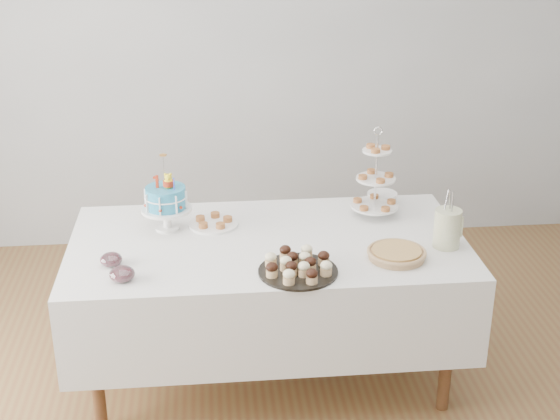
{
  "coord_description": "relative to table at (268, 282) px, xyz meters",
  "views": [
    {
      "loc": [
        -0.27,
        -3.11,
        2.39
      ],
      "look_at": [
        0.06,
        0.3,
        0.93
      ],
      "focal_mm": 50.0,
      "sensor_mm": 36.0,
      "label": 1
    }
  ],
  "objects": [
    {
      "name": "jam_bowl_a",
      "position": [
        -0.67,
        -0.35,
        0.26
      ],
      "size": [
        0.11,
        0.11,
        0.07
      ],
      "color": "silver",
      "rests_on": "table"
    },
    {
      "name": "tiered_stand",
      "position": [
        0.58,
        0.25,
        0.43
      ],
      "size": [
        0.25,
        0.25,
        0.48
      ],
      "color": "silver",
      "rests_on": "table"
    },
    {
      "name": "plate_stack",
      "position": [
        0.65,
        0.4,
        0.26
      ],
      "size": [
        0.16,
        0.16,
        0.06
      ],
      "color": "white",
      "rests_on": "table"
    },
    {
      "name": "birthday_cake",
      "position": [
        -0.49,
        0.18,
        0.33
      ],
      "size": [
        0.25,
        0.25,
        0.39
      ],
      "rotation": [
        0.0,
        0.0,
        -0.24
      ],
      "color": "white",
      "rests_on": "table"
    },
    {
      "name": "pastry_plate",
      "position": [
        -0.26,
        0.21,
        0.24
      ],
      "size": [
        0.25,
        0.25,
        0.04
      ],
      "color": "white",
      "rests_on": "table"
    },
    {
      "name": "jam_bowl_b",
      "position": [
        -0.73,
        -0.19,
        0.26
      ],
      "size": [
        0.1,
        0.1,
        0.06
      ],
      "color": "silver",
      "rests_on": "table"
    },
    {
      "name": "utensil_pitcher",
      "position": [
        0.84,
        -0.15,
        0.33
      ],
      "size": [
        0.13,
        0.13,
        0.29
      ],
      "rotation": [
        0.0,
        0.0,
        -0.36
      ],
      "color": "silver",
      "rests_on": "table"
    },
    {
      "name": "pie",
      "position": [
        0.58,
        -0.25,
        0.25
      ],
      "size": [
        0.28,
        0.28,
        0.04
      ],
      "color": "tan",
      "rests_on": "table"
    },
    {
      "name": "table",
      "position": [
        0.0,
        0.0,
        0.0
      ],
      "size": [
        1.92,
        1.02,
        0.77
      ],
      "color": "silver",
      "rests_on": "floor"
    },
    {
      "name": "cupcake_tray",
      "position": [
        0.11,
        -0.35,
        0.27
      ],
      "size": [
        0.36,
        0.36,
        0.08
      ],
      "color": "black",
      "rests_on": "table"
    },
    {
      "name": "walls",
      "position": [
        0.0,
        -0.3,
        0.81
      ],
      "size": [
        5.04,
        4.04,
        2.7
      ],
      "color": "#95979A",
      "rests_on": "floor"
    },
    {
      "name": "floor",
      "position": [
        0.0,
        -0.3,
        -0.54
      ],
      "size": [
        5.0,
        5.0,
        0.0
      ],
      "primitive_type": "plane",
      "color": "brown",
      "rests_on": "ground"
    }
  ]
}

